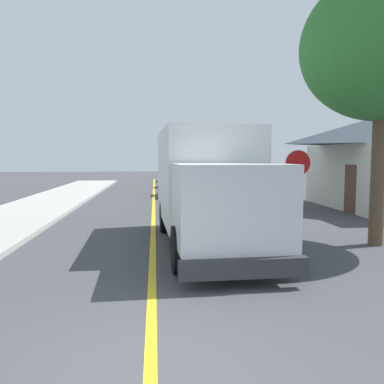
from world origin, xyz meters
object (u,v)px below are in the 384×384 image
object	(u,v)px
parked_car_furthest	(176,174)
parked_car_far	(178,177)
stop_sign	(298,176)
street_tree_far_side	(384,47)
box_truck	(207,181)
parked_car_mid	(181,183)
parked_car_near	(206,194)

from	to	relation	value
parked_car_furthest	parked_car_far	bearing A→B (deg)	-91.85
parked_car_far	stop_sign	xyz separation A→B (m)	(2.51, -19.38, 1.06)
parked_car_far	street_tree_far_side	xyz separation A→B (m)	(4.28, -20.72, 4.55)
box_truck	parked_car_mid	distance (m)	13.84
parked_car_furthest	street_tree_far_side	distance (m)	28.32
parked_car_furthest	stop_sign	distance (m)	26.43
parked_car_near	parked_car_far	distance (m)	13.81
parked_car_far	parked_car_furthest	bearing A→B (deg)	88.15
stop_sign	street_tree_far_side	bearing A→B (deg)	-37.21
box_truck	parked_car_near	distance (m)	6.54
stop_sign	parked_car_furthest	bearing A→B (deg)	94.97
parked_car_far	street_tree_far_side	bearing A→B (deg)	-78.33
parked_car_mid	parked_car_far	world-z (taller)	same
parked_car_near	stop_sign	world-z (taller)	stop_sign
parked_car_near	street_tree_far_side	distance (m)	9.13
parked_car_mid	parked_car_furthest	xyz separation A→B (m)	(0.38, 13.35, 0.00)
box_truck	parked_car_mid	size ratio (longest dim) A/B	1.63
parked_car_near	street_tree_far_side	bearing A→B (deg)	-60.87
street_tree_far_side	parked_car_furthest	bearing A→B (deg)	98.34
box_truck	parked_car_near	world-z (taller)	box_truck
stop_sign	parked_car_mid	bearing A→B (deg)	101.64
parked_car_far	parked_car_furthest	world-z (taller)	same
parked_car_near	parked_car_furthest	bearing A→B (deg)	90.55
parked_car_far	parked_car_furthest	xyz separation A→B (m)	(0.22, 6.93, 0.00)
parked_car_mid	parked_car_furthest	world-z (taller)	same
parked_car_mid	street_tree_far_side	size ratio (longest dim) A/B	0.61
parked_car_mid	stop_sign	xyz separation A→B (m)	(2.67, -12.96, 1.06)
parked_car_mid	stop_sign	distance (m)	13.28
parked_car_mid	parked_car_far	xyz separation A→B (m)	(0.16, 6.42, 0.00)
parked_car_far	parked_car_mid	bearing A→B (deg)	-91.40
parked_car_near	stop_sign	bearing A→B (deg)	-69.47
box_truck	parked_car_mid	xyz separation A→B (m)	(0.21, 13.81, -0.97)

